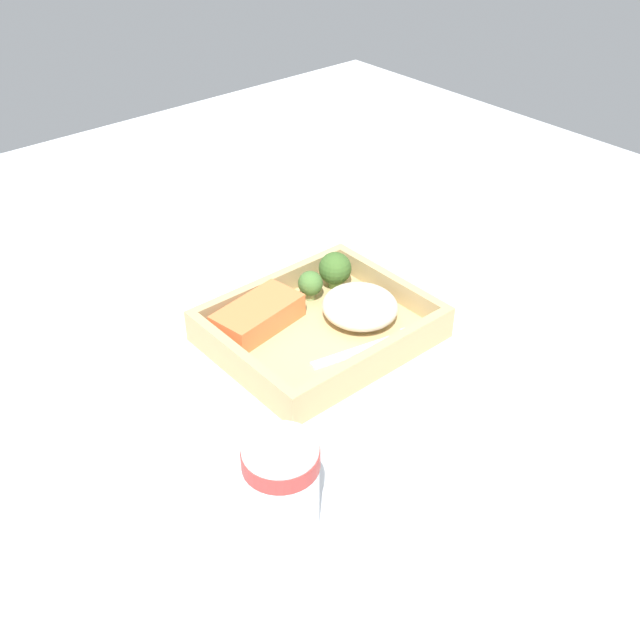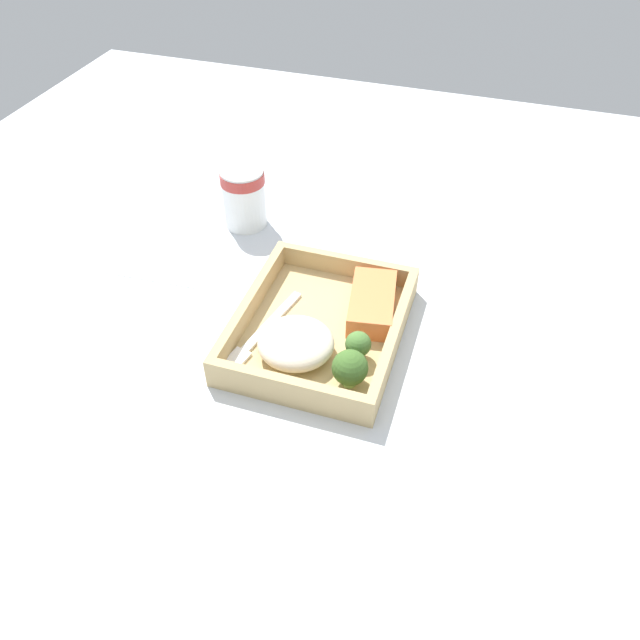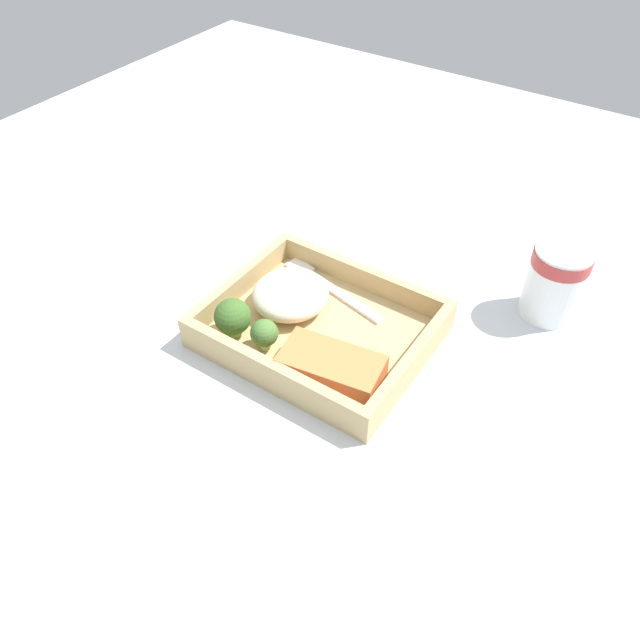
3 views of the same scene
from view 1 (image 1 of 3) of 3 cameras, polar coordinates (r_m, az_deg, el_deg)
ground_plane at (r=90.90cm, az=0.00°, el=-1.90°), size 160.00×160.00×2.00cm
takeout_tray at (r=89.93cm, az=0.00°, el=-1.09°), size 24.77×20.29×1.20cm
tray_rim at (r=88.70cm, az=0.00°, el=-0.01°), size 24.77×20.29×2.96cm
salmon_fillet at (r=89.68cm, az=-4.75°, el=0.32°), size 11.65×7.30×3.03cm
mashed_potatoes at (r=90.48cm, az=3.06°, el=1.05°), size 9.10×9.37×3.79cm
broccoli_floret_1 at (r=96.14cm, az=1.15°, el=3.91°), size 4.23×4.23×4.85cm
broccoli_floret_2 at (r=93.85cm, az=-0.74°, el=2.76°), size 3.16×3.16×3.92cm
fork at (r=87.39cm, az=4.64°, el=-1.80°), size 15.78×5.04×0.44cm
paper_cup at (r=66.22cm, az=-2.94°, el=-12.22°), size 6.76×6.76×9.48cm
receipt_slip at (r=72.97cm, az=9.17°, el=-13.00°), size 9.56×15.80×0.24cm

